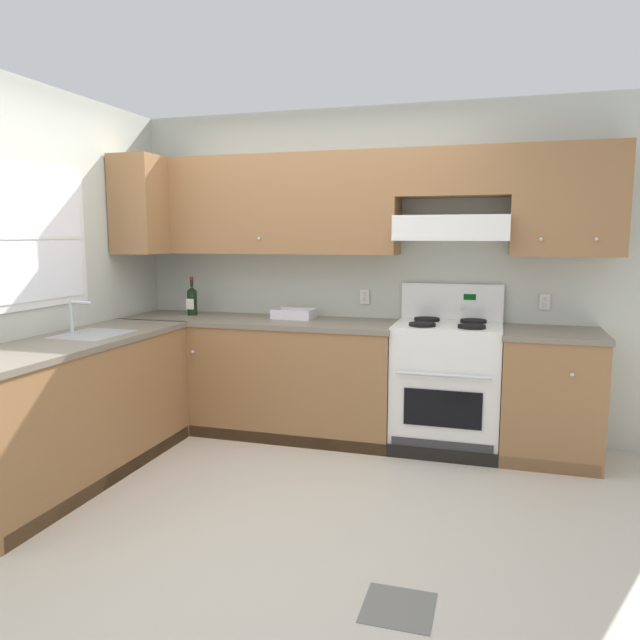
{
  "coord_description": "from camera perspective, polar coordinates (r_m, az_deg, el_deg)",
  "views": [
    {
      "loc": [
        1.35,
        -3.17,
        1.56
      ],
      "look_at": [
        0.2,
        0.7,
        1.0
      ],
      "focal_mm": 34.07,
      "sensor_mm": 36.0,
      "label": 1
    }
  ],
  "objects": [
    {
      "name": "bowl",
      "position": [
        4.83,
        -2.48,
        0.46
      ],
      "size": [
        0.32,
        0.22,
        0.08
      ],
      "color": "silver",
      "rests_on": "counter_back_run"
    },
    {
      "name": "floor_accent_tile",
      "position": [
        2.86,
        7.37,
        -25.18
      ],
      "size": [
        0.3,
        0.3,
        0.01
      ],
      "primitive_type": "cube",
      "color": "slate",
      "rests_on": "ground_plane"
    },
    {
      "name": "wall_back",
      "position": [
        4.79,
        5.09,
        6.9
      ],
      "size": [
        4.68,
        0.57,
        2.55
      ],
      "color": "beige",
      "rests_on": "ground_plane"
    },
    {
      "name": "wall_left",
      "position": [
        4.5,
        -24.41,
        4.44
      ],
      "size": [
        0.47,
        4.0,
        2.55
      ],
      "color": "beige",
      "rests_on": "ground_plane"
    },
    {
      "name": "ground_plane",
      "position": [
        3.78,
        -6.22,
        -16.51
      ],
      "size": [
        7.04,
        7.04,
        0.0
      ],
      "primitive_type": "plane",
      "color": "beige"
    },
    {
      "name": "wine_bottle",
      "position": [
        5.13,
        -11.92,
        1.85
      ],
      "size": [
        0.08,
        0.08,
        0.32
      ],
      "color": "black",
      "rests_on": "counter_back_run"
    },
    {
      "name": "counter_back_run",
      "position": [
        4.73,
        0.19,
        -5.66
      ],
      "size": [
        3.6,
        0.65,
        0.91
      ],
      "color": "olive",
      "rests_on": "ground_plane"
    },
    {
      "name": "counter_left_run",
      "position": [
        4.24,
        -22.15,
        -7.73
      ],
      "size": [
        0.63,
        1.91,
        1.13
      ],
      "color": "olive",
      "rests_on": "ground_plane"
    },
    {
      "name": "stove",
      "position": [
        4.57,
        11.8,
        -5.97
      ],
      "size": [
        0.76,
        0.62,
        1.2
      ],
      "color": "white",
      "rests_on": "ground_plane"
    }
  ]
}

